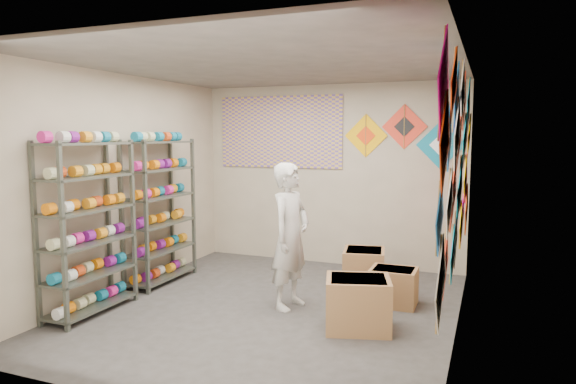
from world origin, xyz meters
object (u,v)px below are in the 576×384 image
at_px(shelf_rack_back, 160,211).
at_px(shopkeeper, 290,236).
at_px(shelf_rack_front, 88,228).
at_px(carton_c, 364,268).
at_px(carton_b, 393,287).
at_px(carton_a, 358,304).

height_order(shelf_rack_back, shopkeeper, shelf_rack_back).
bearing_deg(shelf_rack_front, carton_c, 38.51).
bearing_deg(carton_b, shopkeeper, -154.85).
height_order(shelf_rack_front, carton_a, shelf_rack_front).
distance_m(carton_b, carton_c, 0.73).
relative_size(shelf_rack_back, carton_c, 3.37).
height_order(shopkeeper, carton_c, shopkeeper).
distance_m(shopkeeper, carton_c, 1.35).
bearing_deg(shelf_rack_back, shopkeeper, -8.93).
xyz_separation_m(shelf_rack_front, shopkeeper, (1.97, 0.99, -0.13)).
distance_m(shelf_rack_front, shopkeeper, 2.21).
relative_size(carton_a, carton_c, 1.12).
bearing_deg(carton_a, carton_b, 61.30).
distance_m(shelf_rack_back, shopkeeper, 2.00).
height_order(shelf_rack_back, carton_b, shelf_rack_back).
bearing_deg(shelf_rack_front, carton_b, 26.17).
height_order(shelf_rack_front, carton_c, shelf_rack_front).
bearing_deg(shopkeeper, shelf_rack_back, 91.09).
relative_size(shelf_rack_front, carton_c, 3.37).
bearing_deg(shopkeeper, carton_a, -103.42).
xyz_separation_m(shelf_rack_back, carton_a, (2.85, -0.69, -0.69)).
relative_size(carton_a, carton_b, 1.22).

